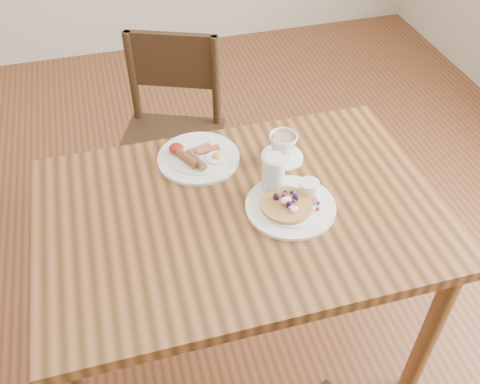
{
  "coord_description": "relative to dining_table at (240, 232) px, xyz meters",
  "views": [
    {
      "loc": [
        -0.3,
        -1.08,
        1.88
      ],
      "look_at": [
        0.0,
        0.0,
        0.82
      ],
      "focal_mm": 40.0,
      "sensor_mm": 36.0,
      "label": 1
    }
  ],
  "objects": [
    {
      "name": "teacup_saucer",
      "position": [
        0.2,
        0.19,
        0.14
      ],
      "size": [
        0.14,
        0.14,
        0.09
      ],
      "color": "white",
      "rests_on": "dining_table"
    },
    {
      "name": "chair_far",
      "position": [
        -0.09,
        0.78,
        -0.16
      ],
      "size": [
        0.55,
        0.55,
        0.88
      ],
      "rotation": [
        0.0,
        0.0,
        2.75
      ],
      "color": "#342112",
      "rests_on": "ground"
    },
    {
      "name": "pancake_plate",
      "position": [
        0.15,
        -0.03,
        0.11
      ],
      "size": [
        0.27,
        0.27,
        0.06
      ],
      "color": "white",
      "rests_on": "dining_table"
    },
    {
      "name": "dining_table",
      "position": [
        0.0,
        0.0,
        0.0
      ],
      "size": [
        1.2,
        0.8,
        0.75
      ],
      "color": "brown",
      "rests_on": "ground"
    },
    {
      "name": "water_glass",
      "position": [
        0.12,
        0.06,
        0.16
      ],
      "size": [
        0.07,
        0.07,
        0.13
      ],
      "primitive_type": "cylinder",
      "color": "silver",
      "rests_on": "dining_table"
    },
    {
      "name": "breakfast_plate",
      "position": [
        -0.07,
        0.26,
        0.11
      ],
      "size": [
        0.27,
        0.27,
        0.04
      ],
      "color": "white",
      "rests_on": "dining_table"
    },
    {
      "name": "ground",
      "position": [
        0.0,
        0.0,
        -0.65
      ],
      "size": [
        5.0,
        5.0,
        0.0
      ],
      "primitive_type": "plane",
      "color": "brown",
      "rests_on": "ground"
    }
  ]
}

